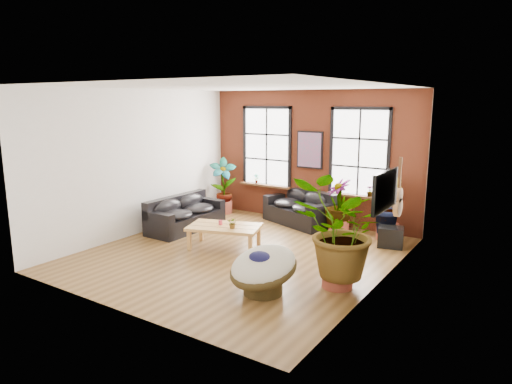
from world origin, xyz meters
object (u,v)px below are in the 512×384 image
sofa_back (301,209)px  coffee_table (224,228)px  papasan_chair (263,268)px  sofa_left (184,215)px

sofa_back → coffee_table: size_ratio=1.21×
sofa_back → papasan_chair: sofa_back is taller
sofa_back → coffee_table: 2.79m
sofa_left → papasan_chair: bearing=-119.9°
papasan_chair → coffee_table: bearing=155.2°
sofa_left → coffee_table: bearing=-109.1°
papasan_chair → sofa_back: bearing=123.4°
sofa_left → coffee_table: sofa_left is taller
coffee_table → sofa_back: bearing=61.9°
coffee_table → papasan_chair: 2.60m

